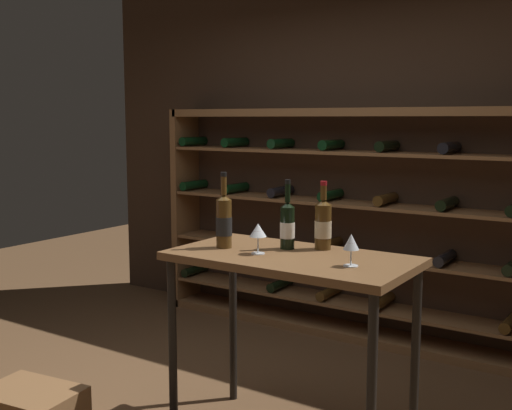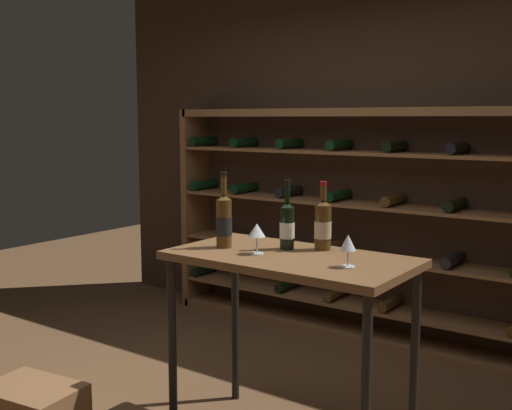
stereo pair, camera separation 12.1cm
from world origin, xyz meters
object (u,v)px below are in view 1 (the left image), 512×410
object	(u,v)px
wine_glass_stemmed_left	(351,243)
wine_bottle_gold_foil	(323,224)
wine_rack	(358,225)
wine_glass_stemmed_right	(258,231)
wine_bottle_green_slim	(224,221)
tasting_table	(291,278)
wine_bottle_red_label	(287,225)

from	to	relation	value
wine_glass_stemmed_left	wine_bottle_gold_foil	bearing A→B (deg)	136.44
wine_rack	wine_glass_stemmed_right	distance (m)	1.76
wine_bottle_green_slim	wine_glass_stemmed_right	distance (m)	0.23
tasting_table	wine_bottle_green_slim	world-z (taller)	wine_bottle_green_slim
wine_glass_stemmed_left	wine_bottle_red_label	bearing A→B (deg)	157.96
wine_bottle_red_label	wine_glass_stemmed_right	world-z (taller)	wine_bottle_red_label
wine_rack	wine_bottle_red_label	distance (m)	1.59
wine_bottle_green_slim	wine_bottle_red_label	bearing A→B (deg)	28.58
wine_bottle_green_slim	wine_glass_stemmed_right	world-z (taller)	wine_bottle_green_slim
wine_glass_stemmed_right	wine_bottle_red_label	bearing A→B (deg)	73.31
wine_rack	tasting_table	bearing A→B (deg)	-76.59
tasting_table	wine_glass_stemmed_right	world-z (taller)	wine_glass_stemmed_right
wine_bottle_gold_foil	wine_bottle_green_slim	bearing A→B (deg)	-150.93
wine_bottle_red_label	wine_bottle_green_slim	xyz separation A→B (m)	(-0.29, -0.16, 0.02)
tasting_table	wine_bottle_gold_foil	bearing A→B (deg)	72.30
wine_bottle_red_label	wine_glass_stemmed_left	world-z (taller)	wine_bottle_red_label
wine_glass_stemmed_left	wine_bottle_green_slim	bearing A→B (deg)	178.30
wine_bottle_gold_foil	wine_glass_stemmed_right	bearing A→B (deg)	-127.50
wine_glass_stemmed_right	tasting_table	bearing A→B (deg)	26.65
wine_bottle_green_slim	wine_bottle_gold_foil	xyz separation A→B (m)	(0.44, 0.25, -0.01)
wine_glass_stemmed_right	wine_bottle_gold_foil	bearing A→B (deg)	52.50
wine_bottle_red_label	wine_glass_stemmed_right	distance (m)	0.20
wine_bottle_green_slim	wine_glass_stemmed_left	distance (m)	0.73
wine_rack	wine_bottle_gold_foil	xyz separation A→B (m)	(0.46, -1.45, 0.25)
wine_rack	wine_bottle_red_label	world-z (taller)	wine_rack
wine_bottle_green_slim	wine_glass_stemmed_left	size ratio (longest dim) A/B	2.63
wine_bottle_gold_foil	wine_bottle_red_label	bearing A→B (deg)	-150.06
wine_bottle_green_slim	tasting_table	bearing A→B (deg)	6.51
wine_rack	wine_glass_stemmed_left	bearing A→B (deg)	-66.67
wine_bottle_gold_foil	wine_rack	bearing A→B (deg)	107.57
tasting_table	wine_glass_stemmed_left	distance (m)	0.42
wine_rack	wine_bottle_green_slim	world-z (taller)	wine_rack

